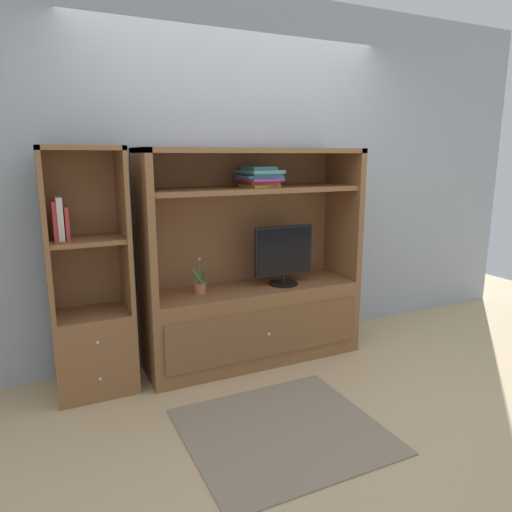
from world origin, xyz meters
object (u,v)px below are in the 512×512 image
(upright_book_row, at_px, (60,220))
(tv_monitor, at_px, (284,255))
(magazine_stack, at_px, (259,177))
(potted_plant, at_px, (200,287))
(bookshelf_tall, at_px, (92,315))
(media_console, at_px, (253,296))

(upright_book_row, bearing_deg, tv_monitor, -1.80)
(magazine_stack, bearing_deg, upright_book_row, -179.80)
(potted_plant, height_order, magazine_stack, magazine_stack)
(potted_plant, relative_size, bookshelf_tall, 0.18)
(tv_monitor, xyz_separation_m, magazine_stack, (-0.18, 0.05, 0.60))
(media_console, relative_size, magazine_stack, 4.82)
(tv_monitor, xyz_separation_m, upright_book_row, (-1.58, 0.05, 0.35))
(magazine_stack, xyz_separation_m, upright_book_row, (-1.39, -0.00, -0.24))
(media_console, distance_m, tv_monitor, 0.40)
(magazine_stack, distance_m, bookshelf_tall, 1.53)
(media_console, xyz_separation_m, upright_book_row, (-1.34, -0.01, 0.68))
(bookshelf_tall, height_order, upright_book_row, bookshelf_tall)
(bookshelf_tall, bearing_deg, tv_monitor, -2.42)
(media_console, bearing_deg, bookshelf_tall, 179.90)
(media_console, bearing_deg, potted_plant, -179.68)
(upright_book_row, bearing_deg, magazine_stack, 0.20)
(bookshelf_tall, distance_m, upright_book_row, 0.67)
(tv_monitor, height_order, magazine_stack, magazine_stack)
(media_console, distance_m, potted_plant, 0.45)
(media_console, xyz_separation_m, potted_plant, (-0.43, -0.00, 0.13))
(magazine_stack, relative_size, bookshelf_tall, 0.21)
(media_console, distance_m, magazine_stack, 0.92)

